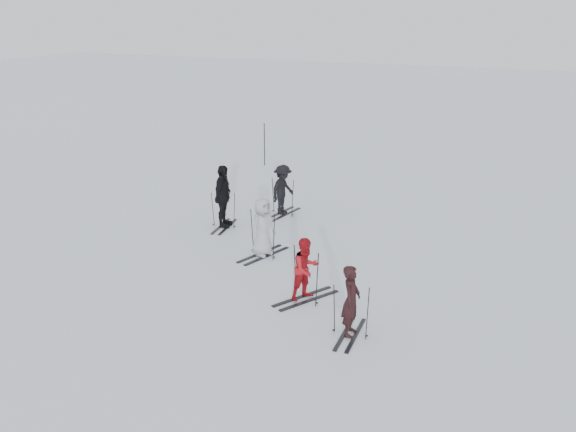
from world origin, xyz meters
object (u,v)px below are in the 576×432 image
object	(u,v)px
skier_near_dark	(351,302)
piste_marker	(264,144)
skier_uphill_far	(283,190)
skier_grey	(263,228)
skier_red	(306,270)
skier_uphill_left	(223,197)

from	to	relation	value
skier_near_dark	piste_marker	size ratio (longest dim) A/B	0.84
skier_uphill_far	skier_grey	bearing A→B (deg)	-155.02
skier_red	piste_marker	distance (m)	13.51
skier_grey	skier_uphill_left	xyz separation A→B (m)	(-2.22, 1.66, 0.17)
skier_near_dark	skier_uphill_left	distance (m)	7.78
skier_near_dark	skier_uphill_far	world-z (taller)	skier_uphill_far
skier_uphill_far	skier_near_dark	bearing A→B (deg)	-136.66
skier_red	skier_uphill_far	xyz separation A→B (m)	(-3.25, 5.72, 0.07)
skier_red	skier_uphill_far	size ratio (longest dim) A/B	0.91
skier_uphill_left	skier_uphill_far	size ratio (longest dim) A/B	1.19
skier_grey	skier_uphill_left	distance (m)	2.77
skier_red	piste_marker	size ratio (longest dim) A/B	0.82
skier_red	skier_uphill_left	world-z (taller)	skier_uphill_left
skier_red	skier_uphill_left	xyz separation A→B (m)	(-4.41, 3.76, 0.23)
skier_near_dark	skier_red	world-z (taller)	skier_near_dark
skier_uphill_left	piste_marker	size ratio (longest dim) A/B	1.06
skier_near_dark	skier_uphill_far	distance (m)	8.45
skier_red	skier_grey	size ratio (longest dim) A/B	0.92
piste_marker	skier_uphill_left	bearing A→B (deg)	-72.70
skier_grey	skier_uphill_left	bearing A→B (deg)	69.60
skier_red	skier_uphill_far	distance (m)	6.58
skier_uphill_left	piste_marker	bearing A→B (deg)	7.80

